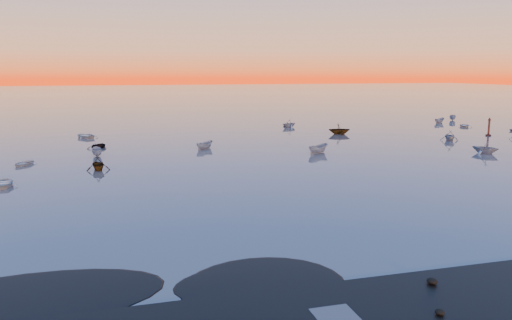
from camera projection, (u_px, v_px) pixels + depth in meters
name	position (u px, v px, depth m)	size (l,w,h in m)	color
ground	(189.00, 117.00, 127.04)	(600.00, 600.00, 0.00)	#635852
mud_lobes	(418.00, 258.00, 31.31)	(140.00, 6.00, 0.07)	black
moored_fleet	(230.00, 142.00, 82.50)	(124.00, 58.00, 1.20)	silver
boat_near_center	(318.00, 153.00, 71.12)	(3.72, 1.57, 1.29)	gray
boat_near_right	(485.00, 153.00, 70.96)	(3.83, 1.72, 1.34)	gray
channel_marker	(489.00, 128.00, 89.96)	(0.97, 0.97, 3.45)	#4B1810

